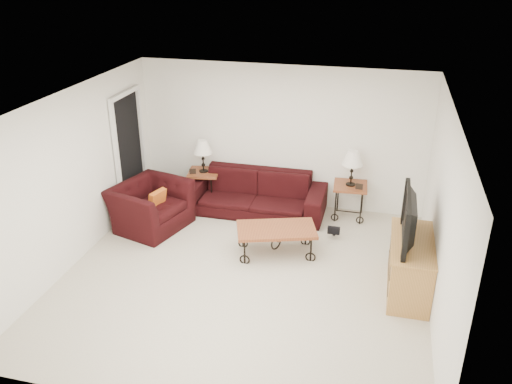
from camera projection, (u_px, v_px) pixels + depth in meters
The scene contains 20 objects.
ground at pixel (244, 276), 7.47m from camera, with size 5.00×5.00×0.00m, color #BBAE9F.
wall_back at pixel (281, 137), 9.15m from camera, with size 5.00×0.02×2.50m, color white.
wall_front at pixel (170, 311), 4.74m from camera, with size 5.00×0.02×2.50m, color white.
wall_left at pixel (73, 178), 7.50m from camera, with size 0.02×5.00×2.50m, color white.
wall_right at pixel (442, 217), 6.40m from camera, with size 0.02×5.00×2.50m, color white.
ceiling at pixel (242, 103), 6.43m from camera, with size 5.00×5.00×0.00m, color white.
doorway at pixel (130, 154), 9.04m from camera, with size 0.08×0.94×2.04m, color black.
sofa at pixel (255, 193), 9.18m from camera, with size 2.42×0.95×0.71m, color black.
side_table_left at pixel (204, 187), 9.58m from camera, with size 0.54×0.54×0.59m, color brown.
side_table_right at pixel (349, 201), 9.00m from camera, with size 0.56×0.56×0.61m, color brown.
lamp_left at pixel (203, 156), 9.34m from camera, with size 0.33×0.33×0.59m, color black, non-canonical shape.
lamp_right at pixel (352, 168), 8.75m from camera, with size 0.34×0.34×0.61m, color black, non-canonical shape.
photo_frame_left at pixel (193, 171), 9.34m from camera, with size 0.12×0.02×0.10m, color black.
photo_frame_right at pixel (359, 187), 8.69m from camera, with size 0.12×0.02×0.10m, color black.
coffee_table at pixel (276, 241), 7.94m from camera, with size 1.16×0.63×0.44m, color brown.
armchair at pixel (151, 206), 8.66m from camera, with size 1.16×1.01×0.75m, color black.
throw_pillow at pixel (157, 200), 8.53m from camera, with size 0.34×0.09×0.34m, color #C57519.
tv_stand at pixel (410, 266), 7.01m from camera, with size 0.53×1.26×0.76m, color #BE8446.
television at pixel (415, 219), 6.72m from camera, with size 1.13×0.15×0.65m, color black.
backpack at pixel (335, 225), 8.44m from camera, with size 0.30×0.23×0.39m, color black.
Camera 1 is at (1.69, -6.07, 4.19)m, focal length 37.09 mm.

